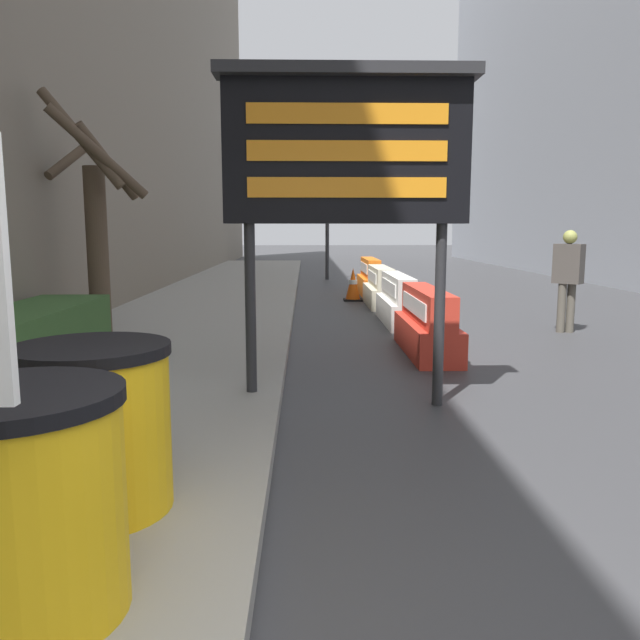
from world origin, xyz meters
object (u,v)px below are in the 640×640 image
Objects in this scene: jersey_barrier_orange_near at (370,279)px; jersey_barrier_white at (397,302)px; traffic_cone_near at (353,285)px; barrel_drum_foreground at (20,504)px; traffic_light_near_curb at (327,188)px; jersey_barrier_cream at (380,289)px; jersey_barrier_red_striped at (427,325)px; message_board at (346,152)px; pedestrian_worker at (568,272)px; barrel_drum_middle at (95,427)px.

jersey_barrier_white is at bearing -90.00° from jersey_barrier_orange_near.
jersey_barrier_white is 3.50m from traffic_cone_near.
barrel_drum_foreground is 18.16m from traffic_light_near_curb.
traffic_light_near_curb is (-0.91, 6.87, 2.55)m from jersey_barrier_cream.
jersey_barrier_red_striped is at bearing -90.00° from jersey_barrier_orange_near.
message_board is 3.38m from jersey_barrier_red_striped.
jersey_barrier_white is 0.54× the size of traffic_light_near_curb.
message_board is 1.55× the size of jersey_barrier_cream.
barrel_drum_middle is at bearing -86.76° from pedestrian_worker.
jersey_barrier_orange_near is 1.26× the size of pedestrian_worker.
traffic_cone_near is (-0.52, 0.96, 0.00)m from jersey_barrier_cream.
barrel_drum_foreground is 13.51m from jersey_barrier_orange_near.
barrel_drum_foreground is 0.42× the size of jersey_barrier_white.
barrel_drum_foreground reaches higher than traffic_cone_near.
barrel_drum_middle reaches higher than jersey_barrier_orange_near.
jersey_barrier_orange_near reaches higher than jersey_barrier_red_striped.
barrel_drum_foreground is 8.98m from jersey_barrier_white.
jersey_barrier_red_striped is at bearing 63.16° from message_board.
pedestrian_worker is (2.57, -5.72, 0.56)m from jersey_barrier_orange_near.
jersey_barrier_white is 2.83m from pedestrian_worker.
jersey_barrier_white is at bearing -84.45° from traffic_light_near_curb.
traffic_light_near_curb reaches higher than jersey_barrier_cream.
traffic_light_near_curb is at bearing 88.67° from message_board.
jersey_barrier_cream is at bearing -61.47° from traffic_cone_near.
traffic_cone_near is at bearing -113.16° from jersey_barrier_orange_near.
jersey_barrier_cream is (2.76, 10.10, -0.23)m from barrel_drum_middle.
barrel_drum_foreground is at bearing -113.67° from message_board.
traffic_cone_near is (-0.52, 3.46, -0.01)m from jersey_barrier_white.
message_board is 1.87× the size of pedestrian_worker.
barrel_drum_middle is 8.09m from jersey_barrier_white.
jersey_barrier_orange_near is (0.00, 4.68, 0.03)m from jersey_barrier_white.
pedestrian_worker reaches higher than jersey_barrier_white.
barrel_drum_foreground is at bearing -88.51° from barrel_drum_middle.
barrel_drum_foreground and barrel_drum_middle have the same top height.
jersey_barrier_red_striped is (1.25, 2.46, -1.96)m from message_board.
pedestrian_worker reaches higher than barrel_drum_foreground.
pedestrian_worker is (2.57, 1.65, 0.58)m from jersey_barrier_red_striped.
traffic_cone_near is (2.21, 12.01, -0.23)m from barrel_drum_foreground.
jersey_barrier_white is (2.76, 7.60, -0.22)m from barrel_drum_middle.
jersey_barrier_cream is at bearing 90.00° from jersey_barrier_red_striped.
jersey_barrier_red_striped is at bearing -105.02° from pedestrian_worker.
jersey_barrier_red_striped is 1.03× the size of jersey_barrier_orange_near.
jersey_barrier_orange_near reaches higher than jersey_barrier_white.
jersey_barrier_red_striped is 5.19m from jersey_barrier_cream.
traffic_light_near_curb is 11.16m from pedestrian_worker.
traffic_cone_near is 0.19× the size of traffic_light_near_curb.
message_board is at bearing -91.33° from traffic_light_near_curb.
jersey_barrier_orange_near is (0.00, 7.37, 0.02)m from jersey_barrier_red_striped.
message_board reaches higher than jersey_barrier_red_striped.
jersey_barrier_white is at bearing 70.06° from barrel_drum_middle.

